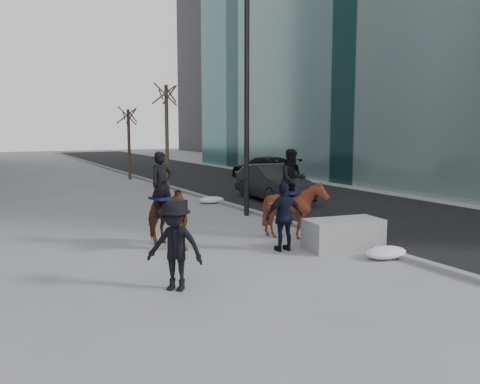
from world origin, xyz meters
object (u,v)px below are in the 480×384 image
planter (343,234)px  mounted_right (294,203)px  car_near (273,183)px  mounted_left (164,213)px

planter → mounted_right: 1.82m
car_near → mounted_right: 7.39m
planter → mounted_left: size_ratio=0.78×
mounted_right → car_near: bearing=63.2°
mounted_left → planter: bearing=-29.6°
mounted_right → mounted_left: bearing=170.2°
planter → mounted_right: bearing=103.6°
car_near → mounted_left: size_ratio=1.87×
car_near → mounted_left: bearing=-134.4°
car_near → mounted_left: (-6.98, -5.96, 0.16)m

